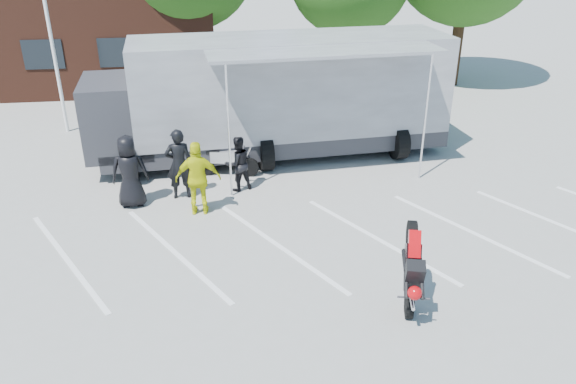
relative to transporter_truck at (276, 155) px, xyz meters
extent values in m
plane|color=#979792|center=(-0.80, -6.73, 0.00)|extent=(100.00, 100.00, 0.00)
cube|color=white|center=(-0.80, -5.73, 0.01)|extent=(18.09, 13.33, 0.01)
cube|color=#482317|center=(-10.80, 11.27, 3.50)|extent=(18.00, 8.00, 7.00)
cylinder|color=white|center=(-7.30, 3.27, 4.00)|extent=(0.12, 0.12, 8.00)
cylinder|color=#382314|center=(-2.80, 9.27, 1.62)|extent=(0.50, 0.50, 3.24)
cylinder|color=#382314|center=(4.20, 8.27, 1.44)|extent=(0.50, 0.50, 2.88)
cylinder|color=#382314|center=(9.20, 7.77, 1.71)|extent=(0.50, 0.50, 3.42)
imported|color=black|center=(-4.21, -3.14, 0.98)|extent=(0.99, 0.68, 1.96)
imported|color=black|center=(-2.94, -2.80, 0.99)|extent=(0.76, 0.53, 1.98)
imported|color=black|center=(-1.35, -2.51, 0.79)|extent=(0.93, 0.84, 1.59)
imported|color=#D2D90B|center=(-2.42, -3.83, 0.98)|extent=(1.18, 0.54, 1.97)
camera|label=1|loc=(-1.84, -17.05, 6.85)|focal=35.00mm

